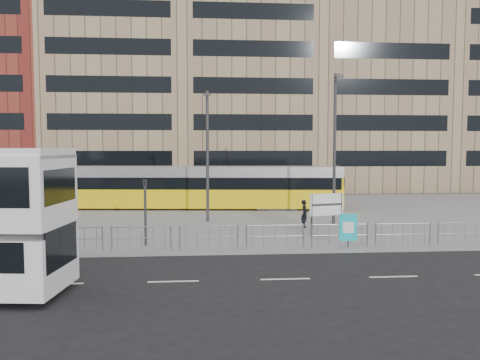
{
  "coord_description": "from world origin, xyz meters",
  "views": [
    {
      "loc": [
        -0.88,
        -20.33,
        4.73
      ],
      "look_at": [
        1.12,
        6.0,
        2.88
      ],
      "focal_mm": 35.0,
      "sensor_mm": 36.0,
      "label": 1
    }
  ],
  "objects": [
    {
      "name": "ground",
      "position": [
        0.0,
        0.0,
        0.0
      ],
      "size": [
        120.0,
        120.0,
        0.0
      ],
      "primitive_type": "plane",
      "color": "black",
      "rests_on": "ground"
    },
    {
      "name": "plaza",
      "position": [
        0.0,
        12.0,
        0.07
      ],
      "size": [
        64.0,
        24.0,
        0.15
      ],
      "primitive_type": "cube",
      "color": "gray",
      "rests_on": "ground"
    },
    {
      "name": "kerb",
      "position": [
        0.0,
        0.05,
        0.07
      ],
      "size": [
        64.0,
        0.25,
        0.17
      ],
      "primitive_type": "cube",
      "color": "gray",
      "rests_on": "ground"
    },
    {
      "name": "building_row",
      "position": [
        1.55,
        34.27,
        12.91
      ],
      "size": [
        70.4,
        18.4,
        31.2
      ],
      "color": "maroon",
      "rests_on": "ground"
    },
    {
      "name": "pedestrian_barrier",
      "position": [
        2.0,
        0.5,
        0.98
      ],
      "size": [
        32.07,
        0.07,
        1.1
      ],
      "color": "gray",
      "rests_on": "plaza"
    },
    {
      "name": "road_markings",
      "position": [
        1.0,
        -4.0,
        0.01
      ],
      "size": [
        62.0,
        0.12,
        0.01
      ],
      "primitive_type": "cube",
      "color": "white",
      "rests_on": "ground"
    },
    {
      "name": "tram",
      "position": [
        -4.14,
        14.87,
        1.74
      ],
      "size": [
        26.99,
        4.99,
        3.17
      ],
      "rotation": [
        0.0,
        0.0,
        -0.09
      ],
      "color": "yellow",
      "rests_on": "plaza"
    },
    {
      "name": "station_sign",
      "position": [
        5.43,
        3.35,
        1.66
      ],
      "size": [
        1.87,
        0.52,
        2.19
      ],
      "rotation": [
        0.0,
        0.0,
        0.24
      ],
      "color": "#2D2D30",
      "rests_on": "plaza"
    },
    {
      "name": "ad_panel",
      "position": [
        5.66,
        0.4,
        1.06
      ],
      "size": [
        0.82,
        0.07,
        1.55
      ],
      "rotation": [
        0.0,
        0.0,
        0.0
      ],
      "color": "#2D2D30",
      "rests_on": "plaza"
    },
    {
      "name": "pedestrian",
      "position": [
        4.81,
        5.79,
        0.94
      ],
      "size": [
        0.58,
        0.68,
        1.58
      ],
      "primitive_type": "imported",
      "rotation": [
        0.0,
        0.0,
        1.16
      ],
      "color": "black",
      "rests_on": "plaza"
    },
    {
      "name": "traffic_light_west",
      "position": [
        -3.64,
        1.55,
        2.12
      ],
      "size": [
        0.17,
        0.2,
        3.1
      ],
      "rotation": [
        0.0,
        0.0,
        -0.03
      ],
      "color": "#2D2D30",
      "rests_on": "plaza"
    },
    {
      "name": "lamp_post_west",
      "position": [
        -0.7,
        8.37,
        4.52
      ],
      "size": [
        0.45,
        1.04,
        8.0
      ],
      "color": "#2D2D30",
      "rests_on": "plaza"
    },
    {
      "name": "lamp_post_east",
      "position": [
        6.84,
        6.96,
        4.99
      ],
      "size": [
        0.45,
        1.04,
        8.93
      ],
      "color": "#2D2D30",
      "rests_on": "plaza"
    }
  ]
}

